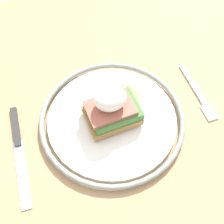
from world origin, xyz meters
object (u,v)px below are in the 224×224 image
Objects in this scene: sandwich at (112,108)px; knife at (18,146)px; plate at (112,120)px; fork at (198,94)px.

sandwich is 0.19m from knife.
sandwich is (-0.00, -0.00, 0.04)m from plate.
sandwich reaches higher than fork.
plate is at bearing 61.28° from sandwich.
fork is at bearing 177.35° from plate.
sandwich is at bearing -118.72° from plate.
plate is 0.18m from knife.
knife is at bearing -3.82° from fork.
fork is at bearing 176.18° from knife.
plate is 2.28× the size of sandwich.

